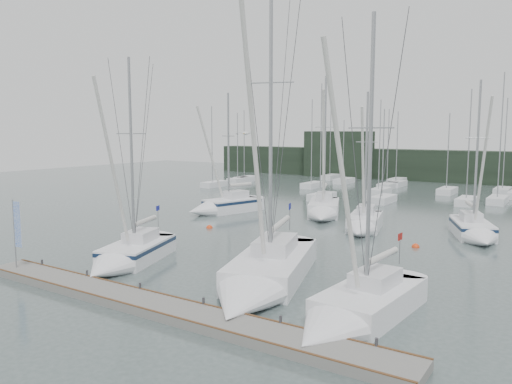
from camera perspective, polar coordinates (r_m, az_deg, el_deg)
ground at (r=27.30m, az=-3.85°, el=-10.27°), size 160.00×160.00×0.00m
dock at (r=23.65m, az=-11.36°, el=-12.65°), size 24.00×2.00×0.40m
far_treeline at (r=84.43m, az=22.44°, el=2.69°), size 90.00×4.00×5.00m
far_building_left at (r=88.42m, az=9.38°, el=4.27°), size 12.00×3.00×8.00m
mast_forest at (r=67.00m, az=18.11°, el=0.14°), size 59.35×27.79×14.86m
sailboat_near_left at (r=31.19m, az=-14.72°, el=-7.20°), size 5.31×8.70×13.41m
sailboat_near_center at (r=25.59m, az=0.47°, el=-10.00°), size 7.12×12.88×18.05m
sailboat_near_right at (r=21.71m, az=10.79°, el=-13.47°), size 3.64×9.22×13.96m
sailboat_mid_a at (r=49.42m, az=-4.03°, el=-1.66°), size 4.86×8.37×12.64m
sailboat_mid_b at (r=47.26m, az=7.68°, el=-2.14°), size 5.99×9.32×14.06m
sailboat_mid_c at (r=41.02m, az=12.12°, el=-3.69°), size 4.06×7.48×11.95m
sailboat_mid_d at (r=40.73m, az=23.82°, el=-4.22°), size 5.04×7.67×12.66m
buoy_a at (r=38.64m, az=2.03°, el=-5.09°), size 0.50×0.50×0.50m
buoy_b at (r=36.81m, az=17.77°, el=-6.04°), size 0.54×0.54×0.54m
buoy_c at (r=42.03m, az=-5.34°, el=-4.13°), size 0.54×0.54×0.54m
dock_banner at (r=31.04m, az=-25.70°, el=-3.72°), size 0.59×0.12×3.88m
seagull at (r=29.03m, az=-1.19°, el=6.72°), size 1.12×0.52×0.22m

